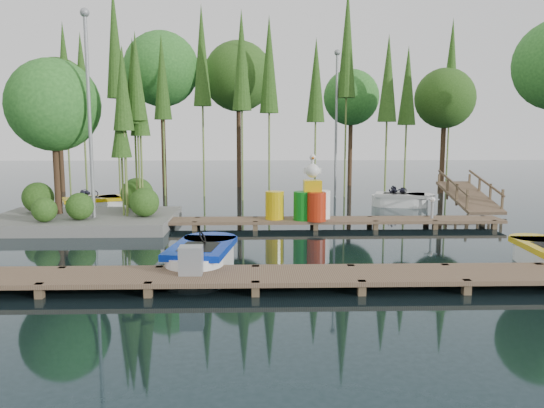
{
  "coord_description": "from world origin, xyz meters",
  "views": [
    {
      "loc": [
        0.02,
        -15.46,
        3.3
      ],
      "look_at": [
        0.5,
        0.5,
        1.1
      ],
      "focal_mm": 35.0,
      "sensor_mm": 36.0,
      "label": 1
    }
  ],
  "objects_px": {
    "island": "(74,135)",
    "drum_cluster": "(313,201)",
    "boat_yellow_far": "(92,205)",
    "yellow_barrel": "(275,205)",
    "boat_blue": "(202,258)",
    "utility_cabinet": "(191,260)"
  },
  "relations": [
    {
      "from": "drum_cluster",
      "to": "yellow_barrel",
      "type": "bearing_deg",
      "value": 173.05
    },
    {
      "from": "utility_cabinet",
      "to": "boat_blue",
      "type": "bearing_deg",
      "value": 87.0
    },
    {
      "from": "utility_cabinet",
      "to": "yellow_barrel",
      "type": "relative_size",
      "value": 0.62
    },
    {
      "from": "island",
      "to": "drum_cluster",
      "type": "bearing_deg",
      "value": -6.56
    },
    {
      "from": "island",
      "to": "drum_cluster",
      "type": "height_order",
      "value": "island"
    },
    {
      "from": "island",
      "to": "boat_yellow_far",
      "type": "height_order",
      "value": "island"
    },
    {
      "from": "drum_cluster",
      "to": "boat_yellow_far",
      "type": "bearing_deg",
      "value": 155.37
    },
    {
      "from": "island",
      "to": "boat_yellow_far",
      "type": "xyz_separation_m",
      "value": [
        -0.43,
        3.03,
        -2.88
      ]
    },
    {
      "from": "yellow_barrel",
      "to": "boat_yellow_far",
      "type": "bearing_deg",
      "value": 152.61
    },
    {
      "from": "island",
      "to": "boat_blue",
      "type": "distance_m",
      "value": 8.57
    },
    {
      "from": "boat_blue",
      "to": "drum_cluster",
      "type": "xyz_separation_m",
      "value": [
        3.24,
        5.37,
        0.67
      ]
    },
    {
      "from": "island",
      "to": "drum_cluster",
      "type": "relative_size",
      "value": 3.02
    },
    {
      "from": "boat_blue",
      "to": "drum_cluster",
      "type": "distance_m",
      "value": 6.31
    },
    {
      "from": "utility_cabinet",
      "to": "yellow_barrel",
      "type": "height_order",
      "value": "yellow_barrel"
    },
    {
      "from": "utility_cabinet",
      "to": "boat_yellow_far",
      "type": "bearing_deg",
      "value": 116.37
    },
    {
      "from": "boat_yellow_far",
      "to": "utility_cabinet",
      "type": "height_order",
      "value": "boat_yellow_far"
    },
    {
      "from": "yellow_barrel",
      "to": "island",
      "type": "bearing_deg",
      "value": 173.51
    },
    {
      "from": "boat_yellow_far",
      "to": "drum_cluster",
      "type": "distance_m",
      "value": 9.58
    },
    {
      "from": "island",
      "to": "yellow_barrel",
      "type": "distance_m",
      "value": 7.39
    },
    {
      "from": "island",
      "to": "utility_cabinet",
      "type": "distance_m",
      "value": 9.58
    },
    {
      "from": "island",
      "to": "boat_yellow_far",
      "type": "relative_size",
      "value": 2.15
    },
    {
      "from": "boat_blue",
      "to": "utility_cabinet",
      "type": "relative_size",
      "value": 5.21
    }
  ]
}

